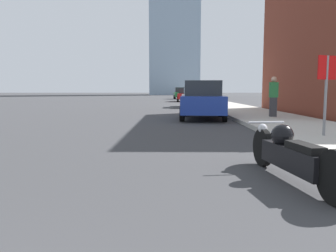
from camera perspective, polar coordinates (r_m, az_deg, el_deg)
sidewalk at (r=39.93m, az=6.84°, el=4.38°), size 3.39×240.00×0.15m
distant_tower at (r=108.00m, az=1.15°, el=18.93°), size 15.13×15.13×50.26m
motorcycle at (r=5.04m, az=20.50°, el=-4.56°), size 0.66×2.62×0.80m
parked_car_blue at (r=15.16m, az=6.11°, el=4.49°), size 2.25×4.60×1.74m
parked_car_white at (r=26.01m, az=4.39°, el=5.12°), size 1.77×4.38×1.63m
parked_car_red at (r=39.26m, az=2.98°, el=5.43°), size 1.99×4.26×1.54m
parked_car_green at (r=51.15m, az=2.14°, el=5.70°), size 2.09×4.26×1.79m
stop_sign at (r=9.29m, az=25.86°, el=7.03°), size 0.57×0.26×2.03m
pedestrian at (r=15.25m, az=17.89°, el=5.01°), size 0.36×0.25×1.77m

